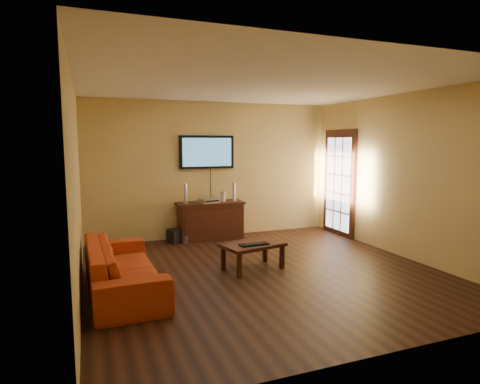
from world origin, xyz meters
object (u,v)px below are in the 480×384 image
sofa (122,259)px  keyboard (254,244)px  subwoofer (176,236)px  av_receiver (209,200)px  game_console (223,196)px  television (207,152)px  coffee_table (253,247)px  media_console (210,221)px  speaker_left (186,194)px  speaker_right (234,192)px  bottle (187,242)px

sofa → keyboard: (1.87, 0.09, -0.00)m
sofa → subwoofer: bearing=-29.5°
av_receiver → game_console: 0.31m
sofa → television: bearing=-38.8°
coffee_table → keyboard: keyboard is taller
media_console → game_console: game_console is taller
speaker_left → av_receiver: bearing=-5.7°
coffee_table → subwoofer: bearing=110.4°
speaker_right → subwoofer: size_ratio=1.36×
television → game_console: bearing=-36.3°
sofa → av_receiver: (1.82, 2.23, 0.36)m
av_receiver → game_console: (0.30, 0.04, 0.06)m
media_console → av_receiver: (-0.04, -0.02, 0.41)m
av_receiver → keyboard: bearing=-104.8°
speaker_left → game_console: size_ratio=1.92×
coffee_table → subwoofer: coffee_table is taller
television → speaker_right: size_ratio=3.05×
sofa → game_console: bearing=-44.9°
keyboard → media_console: bearing=90.4°
speaker_right → av_receiver: (-0.55, -0.06, -0.13)m
av_receiver → bottle: size_ratio=1.81×
television → sofa: 3.35m
coffee_table → bottle: (-0.62, 1.66, -0.25)m
speaker_right → game_console: (-0.24, -0.02, -0.07)m
game_console → keyboard: size_ratio=0.45×
av_receiver → keyboard: (0.05, -2.14, -0.36)m
coffee_table → av_receiver: 2.09m
speaker_right → speaker_left: bearing=-179.2°
television → coffee_table: television is taller
bottle → keyboard: 1.88m
av_receiver → keyboard: size_ratio=0.82×
media_console → keyboard: 2.17m
television → av_receiver: bearing=-99.0°
media_console → bottle: bearing=-144.8°
subwoofer → bottle: size_ratio=1.32×
game_console → subwoofer: (-0.97, -0.07, -0.70)m
subwoofer → keyboard: 2.25m
coffee_table → speaker_left: speaker_left is taller
av_receiver → bottle: 0.95m
speaker_left → bottle: speaker_left is taller
television → keyboard: 2.71m
speaker_right → av_receiver: 0.56m
subwoofer → keyboard: keyboard is taller
speaker_left → television: bearing=21.4°
coffee_table → subwoofer: size_ratio=3.77×
coffee_table → sofa: 1.90m
speaker_left → av_receiver: speaker_left is taller
speaker_right → keyboard: 2.31m
bottle → keyboard: (0.59, -1.76, 0.32)m
av_receiver → subwoofer: bearing=166.6°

